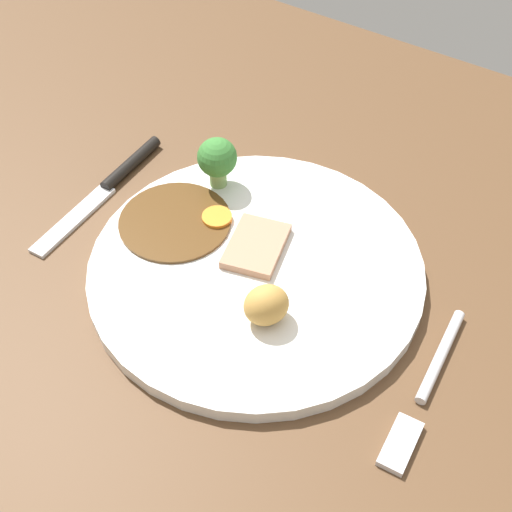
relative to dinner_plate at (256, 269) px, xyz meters
The scene contains 9 objects.
dining_table 3.03cm from the dinner_plate, 26.14° to the right, with size 120.00×84.00×3.60cm, color brown.
dinner_plate is the anchor object (origin of this frame).
gravy_pool 9.08cm from the dinner_plate, ahead, with size 10.38×10.38×0.30cm, color #563819.
meat_slice_main 2.08cm from the dinner_plate, 56.81° to the right, with size 6.46×4.65×0.80cm, color tan.
roast_potato_left 6.49cm from the dinner_plate, 131.58° to the left, with size 3.72×3.19×3.50cm, color #BC8C42.
carrot_coin_front 6.53cm from the dinner_plate, 22.35° to the right, with size 2.78×2.78×0.62cm, color orange.
broccoli_floret 11.69cm from the dinner_plate, 36.92° to the right, with size 3.80×3.80×5.21cm.
fork 17.73cm from the dinner_plate, behind, with size 2.64×15.32×0.90cm.
knife 18.54cm from the dinner_plate, ahead, with size 2.45×18.55×1.20cm.
Camera 1 is at (-23.70, 33.90, 49.87)cm, focal length 48.32 mm.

